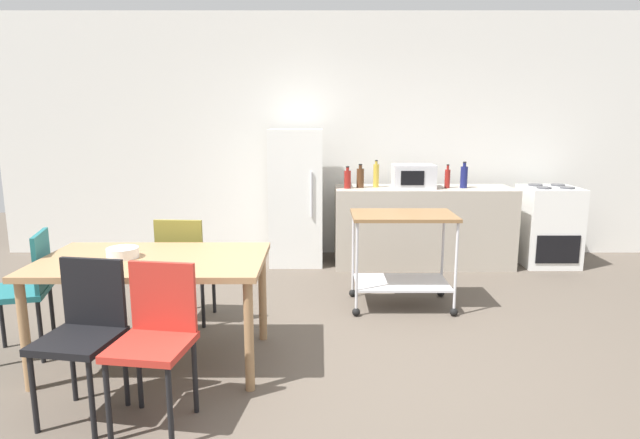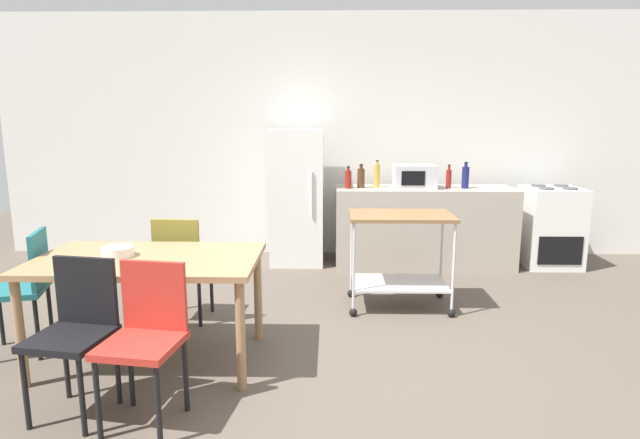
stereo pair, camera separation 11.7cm
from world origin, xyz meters
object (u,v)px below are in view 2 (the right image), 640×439
at_px(bottle_vinegar, 348,179).
at_px(bottle_sparkling_water, 465,177).
at_px(chair_red, 146,332).
at_px(bottle_soda, 361,178).
at_px(chair_teal, 24,283).
at_px(kitchen_cart, 400,245).
at_px(chair_black, 76,326).
at_px(chair_olive, 182,261).
at_px(stove_oven, 551,227).
at_px(bottle_sesame_oil, 449,178).
at_px(bottle_hot_sauce, 377,175).
at_px(microwave, 414,177).
at_px(fruit_bowl, 118,252).
at_px(dining_table, 148,268).
at_px(refrigerator, 297,197).

height_order(bottle_vinegar, bottle_sparkling_water, bottle_sparkling_water).
height_order(chair_red, bottle_soda, bottle_soda).
height_order(chair_teal, bottle_sparkling_water, bottle_sparkling_water).
distance_m(kitchen_cart, bottle_sparkling_water, 1.67).
height_order(bottle_vinegar, bottle_soda, bottle_soda).
relative_size(chair_teal, chair_black, 1.00).
xyz_separation_m(chair_olive, stove_oven, (3.74, 1.79, -0.07)).
distance_m(kitchen_cart, bottle_sesame_oil, 1.58).
bearing_deg(chair_black, bottle_hot_sauce, 67.83).
distance_m(bottle_soda, bottle_sesame_oil, 0.98).
relative_size(chair_red, bottle_soda, 3.35).
bearing_deg(microwave, fruit_bowl, -134.04).
relative_size(bottle_hot_sauce, microwave, 0.67).
distance_m(bottle_vinegar, bottle_sesame_oil, 1.12).
xyz_separation_m(bottle_soda, bottle_hot_sauce, (0.18, 0.04, 0.02)).
bearing_deg(chair_olive, chair_black, 84.56).
relative_size(dining_table, bottle_sparkling_water, 5.10).
bearing_deg(chair_red, bottle_sparkling_water, 60.24).
bearing_deg(kitchen_cart, fruit_bowl, -151.75).
height_order(chair_black, microwave, microwave).
bearing_deg(microwave, bottle_hot_sauce, 171.86).
height_order(refrigerator, bottle_vinegar, refrigerator).
bearing_deg(kitchen_cart, chair_olive, -168.14).
bearing_deg(refrigerator, dining_table, -108.14).
xyz_separation_m(kitchen_cart, fruit_bowl, (-2.06, -1.11, 0.21)).
relative_size(chair_teal, bottle_soda, 3.35).
bearing_deg(bottle_soda, chair_teal, -136.88).
xyz_separation_m(stove_oven, bottle_vinegar, (-2.32, -0.10, 0.55)).
distance_m(stove_oven, microwave, 1.68).
bearing_deg(kitchen_cart, microwave, 76.81).
height_order(chair_red, bottle_sparkling_water, bottle_sparkling_water).
height_order(chair_black, bottle_sesame_oil, bottle_sesame_oil).
bearing_deg(chair_teal, bottle_hot_sauce, 117.36).
height_order(bottle_soda, bottle_sesame_oil, bottle_soda).
relative_size(stove_oven, refrigerator, 0.59).
height_order(dining_table, bottle_sesame_oil, bottle_sesame_oil).
relative_size(stove_oven, kitchen_cart, 1.01).
relative_size(bottle_hot_sauce, fruit_bowl, 1.46).
xyz_separation_m(refrigerator, bottle_soda, (0.73, -0.11, 0.24)).
distance_m(kitchen_cart, bottle_hot_sauce, 1.49).
bearing_deg(bottle_hot_sauce, refrigerator, 175.19).
relative_size(chair_olive, refrigerator, 0.57).
relative_size(chair_red, bottle_sparkling_water, 3.03).
xyz_separation_m(chair_red, kitchen_cart, (1.63, 1.84, 0.05)).
height_order(stove_oven, bottle_soda, bottle_soda).
height_order(chair_olive, bottle_sesame_oil, bottle_sesame_oil).
bearing_deg(chair_teal, bottle_sesame_oil, 109.52).
relative_size(chair_teal, chair_red, 1.00).
relative_size(stove_oven, bottle_soda, 3.46).
bearing_deg(fruit_bowl, microwave, 45.96).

